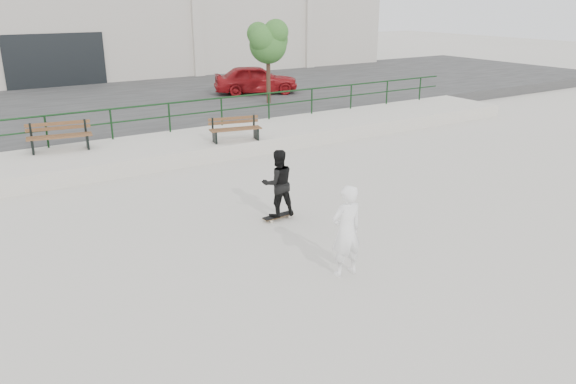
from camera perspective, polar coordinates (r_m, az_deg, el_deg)
ground at (r=10.73m, az=4.83°, el=-8.23°), size 120.00×120.00×0.00m
ledge at (r=18.59m, az=-13.21°, el=4.08°), size 30.00×3.00×0.50m
parking_strip at (r=26.59m, az=-19.58°, el=7.93°), size 60.00×14.00×0.50m
railing at (r=19.58m, az=-14.75°, el=7.69°), size 28.00×0.06×1.03m
commercial_building at (r=39.94m, az=-25.39°, el=16.91°), size 44.20×16.33×8.00m
bench_left at (r=18.48m, az=-22.20°, el=5.24°), size 1.93×0.84×0.86m
bench_right at (r=18.40m, az=-5.40°, el=6.38°), size 1.74×0.82×0.77m
tree at (r=24.92m, az=-2.01°, el=15.14°), size 2.02×1.79×3.58m
red_car at (r=27.71m, az=-3.28°, el=11.36°), size 4.32×2.92×1.37m
skateboard at (r=13.17m, az=-1.01°, el=-2.45°), size 0.79×0.26×0.09m
standing_skater at (r=12.89m, az=-1.03°, el=0.91°), size 0.87×0.73×1.58m
seated_skater at (r=10.35m, az=5.94°, el=-3.95°), size 0.66×0.44×1.76m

